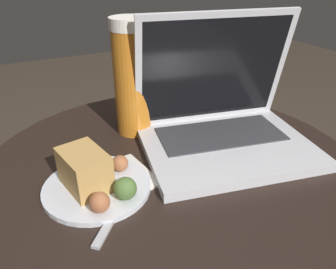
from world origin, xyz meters
name	(u,v)px	position (x,y,z in m)	size (l,w,h in m)	color
table	(171,231)	(0.00, 0.00, 0.41)	(0.71, 0.71, 0.58)	#515156
napkin	(105,184)	(-0.13, -0.01, 0.58)	(0.18, 0.14, 0.00)	silver
laptop	(222,120)	(0.13, 0.02, 0.63)	(0.36, 0.30, 0.25)	silver
beer_glass	(132,78)	(-0.01, 0.16, 0.70)	(0.08, 0.08, 0.24)	#C6701E
snack_plate	(94,179)	(-0.15, -0.02, 0.60)	(0.18, 0.18, 0.07)	silver
fork	(121,202)	(-0.12, -0.06, 0.58)	(0.12, 0.14, 0.00)	#B2B2B7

